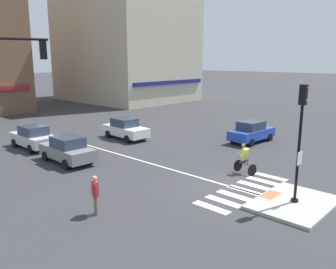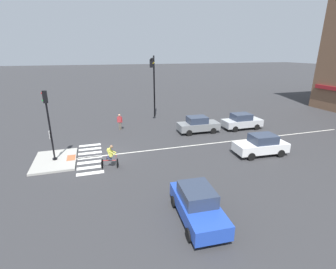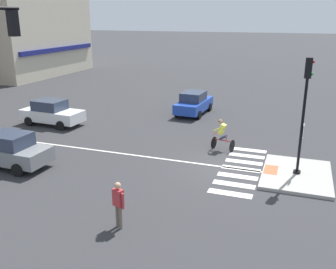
{
  "view_description": "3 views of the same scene",
  "coord_description": "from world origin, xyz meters",
  "px_view_note": "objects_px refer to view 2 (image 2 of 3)",
  "views": [
    {
      "loc": [
        -14.11,
        -8.66,
        6.24
      ],
      "look_at": [
        0.38,
        4.95,
        1.91
      ],
      "focal_mm": 37.0,
      "sensor_mm": 36.0,
      "label": 1
    },
    {
      "loc": [
        18.38,
        0.15,
        7.72
      ],
      "look_at": [
        0.97,
        5.46,
        1.59
      ],
      "focal_mm": 26.29,
      "sensor_mm": 36.0,
      "label": 2
    },
    {
      "loc": [
        -16.5,
        -2.81,
        6.87
      ],
      "look_at": [
        -0.43,
        2.96,
        1.45
      ],
      "focal_mm": 40.16,
      "sensor_mm": 36.0,
      "label": 3
    }
  ],
  "objects_px": {
    "car_blue_cross_right": "(197,204)",
    "car_grey_westbound_far": "(198,125)",
    "car_silver_westbound_distant": "(242,121)",
    "car_white_eastbound_far": "(261,145)",
    "cyclist": "(110,156)",
    "pedestrian_at_curb_left": "(120,121)",
    "traffic_light_mast": "(153,77)",
    "signal_pole": "(48,120)"
  },
  "relations": [
    {
      "from": "signal_pole",
      "to": "pedestrian_at_curb_left",
      "type": "height_order",
      "value": "signal_pole"
    },
    {
      "from": "traffic_light_mast",
      "to": "cyclist",
      "type": "relative_size",
      "value": 4.36
    },
    {
      "from": "cyclist",
      "to": "pedestrian_at_curb_left",
      "type": "bearing_deg",
      "value": 169.37
    },
    {
      "from": "car_grey_westbound_far",
      "to": "car_silver_westbound_distant",
      "type": "xyz_separation_m",
      "value": [
        0.19,
        4.9,
        0.0
      ]
    },
    {
      "from": "car_white_eastbound_far",
      "to": "signal_pole",
      "type": "bearing_deg",
      "value": -102.17
    },
    {
      "from": "cyclist",
      "to": "pedestrian_at_curb_left",
      "type": "height_order",
      "value": "cyclist"
    },
    {
      "from": "car_blue_cross_right",
      "to": "car_grey_westbound_far",
      "type": "relative_size",
      "value": 1.01
    },
    {
      "from": "car_silver_westbound_distant",
      "to": "car_white_eastbound_far",
      "type": "bearing_deg",
      "value": -20.69
    },
    {
      "from": "traffic_light_mast",
      "to": "car_blue_cross_right",
      "type": "height_order",
      "value": "traffic_light_mast"
    },
    {
      "from": "car_white_eastbound_far",
      "to": "pedestrian_at_curb_left",
      "type": "distance_m",
      "value": 13.92
    },
    {
      "from": "signal_pole",
      "to": "car_grey_westbound_far",
      "type": "bearing_deg",
      "value": 104.56
    },
    {
      "from": "signal_pole",
      "to": "car_white_eastbound_far",
      "type": "height_order",
      "value": "signal_pole"
    },
    {
      "from": "signal_pole",
      "to": "car_silver_westbound_distant",
      "type": "relative_size",
      "value": 1.24
    },
    {
      "from": "cyclist",
      "to": "car_grey_westbound_far",
      "type": "bearing_deg",
      "value": 121.83
    },
    {
      "from": "car_grey_westbound_far",
      "to": "pedestrian_at_curb_left",
      "type": "relative_size",
      "value": 2.48
    },
    {
      "from": "car_grey_westbound_far",
      "to": "cyclist",
      "type": "bearing_deg",
      "value": -58.17
    },
    {
      "from": "car_blue_cross_right",
      "to": "car_grey_westbound_far",
      "type": "height_order",
      "value": "same"
    },
    {
      "from": "car_grey_westbound_far",
      "to": "cyclist",
      "type": "height_order",
      "value": "cyclist"
    },
    {
      "from": "car_grey_westbound_far",
      "to": "car_white_eastbound_far",
      "type": "distance_m",
      "value": 7.11
    },
    {
      "from": "car_grey_westbound_far",
      "to": "cyclist",
      "type": "relative_size",
      "value": 2.47
    },
    {
      "from": "traffic_light_mast",
      "to": "car_silver_westbound_distant",
      "type": "relative_size",
      "value": 1.78
    },
    {
      "from": "car_white_eastbound_far",
      "to": "car_silver_westbound_distant",
      "type": "xyz_separation_m",
      "value": [
        -6.49,
        2.45,
        0.0
      ]
    },
    {
      "from": "signal_pole",
      "to": "traffic_light_mast",
      "type": "height_order",
      "value": "traffic_light_mast"
    },
    {
      "from": "car_white_eastbound_far",
      "to": "cyclist",
      "type": "bearing_deg",
      "value": -95.29
    },
    {
      "from": "signal_pole",
      "to": "pedestrian_at_curb_left",
      "type": "xyz_separation_m",
      "value": [
        -6.52,
        5.54,
        -2.22
      ]
    },
    {
      "from": "car_blue_cross_right",
      "to": "car_white_eastbound_far",
      "type": "bearing_deg",
      "value": 126.42
    },
    {
      "from": "car_white_eastbound_far",
      "to": "pedestrian_at_curb_left",
      "type": "xyz_separation_m",
      "value": [
        -9.84,
        -9.85,
        0.17
      ]
    },
    {
      "from": "signal_pole",
      "to": "traffic_light_mast",
      "type": "bearing_deg",
      "value": 133.87
    },
    {
      "from": "signal_pole",
      "to": "pedestrian_at_curb_left",
      "type": "distance_m",
      "value": 8.84
    },
    {
      "from": "car_silver_westbound_distant",
      "to": "pedestrian_at_curb_left",
      "type": "xyz_separation_m",
      "value": [
        -3.35,
        -12.3,
        0.17
      ]
    },
    {
      "from": "car_grey_westbound_far",
      "to": "car_white_eastbound_far",
      "type": "xyz_separation_m",
      "value": [
        6.68,
        2.45,
        0.0
      ]
    },
    {
      "from": "car_blue_cross_right",
      "to": "car_grey_westbound_far",
      "type": "distance_m",
      "value": 13.7
    },
    {
      "from": "car_silver_westbound_distant",
      "to": "traffic_light_mast",
      "type": "bearing_deg",
      "value": -128.88
    },
    {
      "from": "pedestrian_at_curb_left",
      "to": "car_grey_westbound_far",
      "type": "bearing_deg",
      "value": 66.87
    },
    {
      "from": "traffic_light_mast",
      "to": "car_white_eastbound_far",
      "type": "height_order",
      "value": "traffic_light_mast"
    },
    {
      "from": "car_silver_westbound_distant",
      "to": "pedestrian_at_curb_left",
      "type": "height_order",
      "value": "pedestrian_at_curb_left"
    },
    {
      "from": "car_blue_cross_right",
      "to": "car_white_eastbound_far",
      "type": "relative_size",
      "value": 1.0
    },
    {
      "from": "signal_pole",
      "to": "car_blue_cross_right",
      "type": "relative_size",
      "value": 1.21
    },
    {
      "from": "car_white_eastbound_far",
      "to": "cyclist",
      "type": "xyz_separation_m",
      "value": [
        -1.06,
        -11.5,
        0.06
      ]
    },
    {
      "from": "car_white_eastbound_far",
      "to": "pedestrian_at_curb_left",
      "type": "bearing_deg",
      "value": -134.97
    },
    {
      "from": "cyclist",
      "to": "signal_pole",
      "type": "bearing_deg",
      "value": -120.07
    },
    {
      "from": "cyclist",
      "to": "pedestrian_at_curb_left",
      "type": "distance_m",
      "value": 8.93
    }
  ]
}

